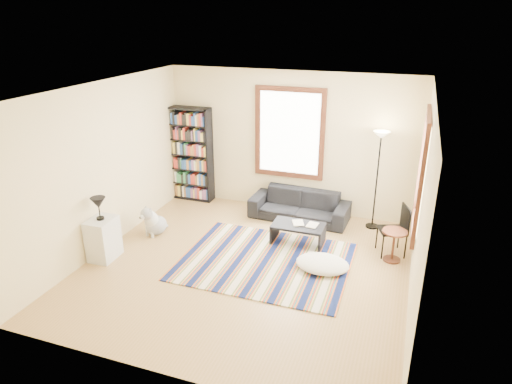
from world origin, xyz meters
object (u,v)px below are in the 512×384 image
(sofa, at_px, (299,206))
(floor_lamp, at_px, (377,181))
(coffee_table, at_px, (298,234))
(folding_chair, at_px, (392,230))
(white_cabinet, at_px, (103,239))
(side_table, at_px, (393,246))
(floor_cushion, at_px, (322,264))
(bookshelf, at_px, (191,154))
(dog, at_px, (156,219))

(sofa, bearing_deg, floor_lamp, 6.67)
(coffee_table, height_order, floor_lamp, floor_lamp)
(folding_chair, bearing_deg, white_cabinet, -179.29)
(floor_lamp, xyz_separation_m, side_table, (0.44, -1.17, -0.66))
(floor_cushion, bearing_deg, sofa, 115.40)
(bookshelf, xyz_separation_m, floor_cushion, (3.27, -2.01, -0.89))
(floor_lamp, xyz_separation_m, white_cabinet, (-4.06, -2.66, -0.58))
(sofa, distance_m, coffee_table, 1.03)
(dog, bearing_deg, side_table, 22.58)
(sofa, xyz_separation_m, bookshelf, (-2.45, 0.27, 0.72))
(floor_cushion, xyz_separation_m, white_cabinet, (-3.48, -0.82, 0.24))
(floor_lamp, height_order, white_cabinet, floor_lamp)
(side_table, height_order, folding_chair, folding_chair)
(floor_cushion, height_order, floor_lamp, floor_lamp)
(floor_lamp, height_order, dog, floor_lamp)
(white_cabinet, bearing_deg, bookshelf, 83.40)
(sofa, height_order, dog, dog)
(coffee_table, distance_m, folding_chair, 1.59)
(dog, bearing_deg, bookshelf, 111.11)
(side_table, distance_m, white_cabinet, 4.74)
(floor_cushion, height_order, dog, dog)
(bookshelf, distance_m, dog, 1.91)
(bookshelf, height_order, dog, bookshelf)
(sofa, xyz_separation_m, side_table, (1.85, -1.07, -0.01))
(floor_lamp, distance_m, dog, 4.10)
(dog, bearing_deg, floor_lamp, 40.04)
(folding_chair, relative_size, white_cabinet, 1.23)
(folding_chair, bearing_deg, side_table, -98.62)
(white_cabinet, distance_m, dog, 1.12)
(floor_cushion, xyz_separation_m, side_table, (1.02, 0.67, 0.16))
(folding_chair, bearing_deg, floor_lamp, 92.24)
(coffee_table, relative_size, white_cabinet, 1.29)
(floor_lamp, bearing_deg, side_table, -69.39)
(sofa, bearing_deg, coffee_table, -74.20)
(folding_chair, distance_m, dog, 4.16)
(floor_cushion, relative_size, dog, 1.49)
(white_cabinet, bearing_deg, folding_chair, 18.76)
(floor_cushion, xyz_separation_m, floor_lamp, (0.58, 1.84, 0.82))
(white_cabinet, xyz_separation_m, dog, (0.34, 1.06, -0.07))
(bookshelf, height_order, floor_cushion, bookshelf)
(bookshelf, xyz_separation_m, floor_lamp, (3.85, -0.17, -0.07))
(bookshelf, height_order, side_table, bookshelf)
(bookshelf, xyz_separation_m, folding_chair, (4.24, -1.11, -0.57))
(floor_cushion, bearing_deg, white_cabinet, -166.75)
(sofa, xyz_separation_m, white_cabinet, (-2.65, -2.56, 0.07))
(folding_chair, bearing_deg, floor_cushion, -157.47)
(bookshelf, distance_m, floor_lamp, 3.86)
(coffee_table, bearing_deg, bookshelf, 154.67)
(coffee_table, xyz_separation_m, floor_lamp, (1.17, 1.10, 0.75))
(side_table, xyz_separation_m, folding_chair, (-0.05, 0.24, 0.16))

